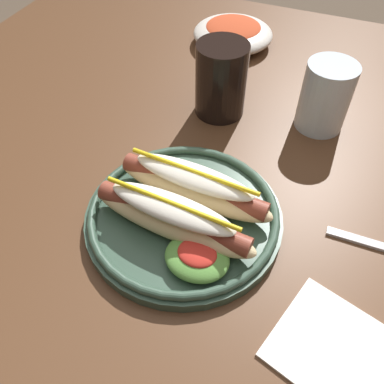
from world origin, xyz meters
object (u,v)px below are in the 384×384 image
at_px(water_cup, 325,97).
at_px(napkin, 336,350).
at_px(soda_cup, 221,80).
at_px(hot_dog_plate, 184,212).
at_px(fork, 381,247).
at_px(side_bowl, 233,33).

xyz_separation_m(water_cup, napkin, (0.09, -0.38, -0.06)).
relative_size(soda_cup, water_cup, 1.10).
height_order(hot_dog_plate, fork, hot_dog_plate).
distance_m(soda_cup, water_cup, 0.17).
relative_size(water_cup, side_bowl, 0.67).
xyz_separation_m(soda_cup, side_bowl, (-0.05, 0.23, -0.04)).
bearing_deg(water_cup, side_bowl, 137.11).
xyz_separation_m(fork, water_cup, (-0.12, 0.22, 0.05)).
xyz_separation_m(hot_dog_plate, soda_cup, (-0.04, 0.26, 0.04)).
height_order(hot_dog_plate, soda_cup, soda_cup).
distance_m(water_cup, side_bowl, 0.31).
bearing_deg(water_cup, soda_cup, -170.90).
relative_size(hot_dog_plate, napkin, 2.06).
xyz_separation_m(soda_cup, water_cup, (0.17, 0.03, -0.01)).
xyz_separation_m(water_cup, side_bowl, (-0.22, 0.21, -0.03)).
bearing_deg(soda_cup, napkin, -53.66).
relative_size(fork, water_cup, 1.05).
bearing_deg(side_bowl, hot_dog_plate, -79.20).
xyz_separation_m(fork, side_bowl, (-0.35, 0.43, 0.02)).
relative_size(fork, side_bowl, 0.71).
bearing_deg(hot_dog_plate, water_cup, 65.39).
xyz_separation_m(hot_dog_plate, fork, (0.25, 0.06, -0.02)).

